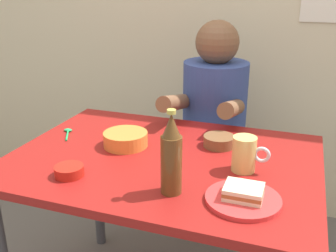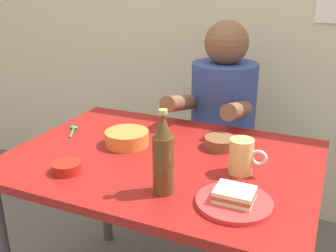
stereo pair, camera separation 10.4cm
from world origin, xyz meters
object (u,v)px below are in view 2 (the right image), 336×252
Objects in this scene: person_seated at (223,104)px; beer_bottle at (163,156)px; beer_mug at (242,156)px; sambal_bowl_red at (67,167)px; plate_orange at (234,202)px; sandwich at (235,195)px; stool at (219,178)px; dining_table at (163,179)px.

person_seated is 0.86m from beer_bottle.
sambal_bowl_red is (-0.53, -0.23, -0.04)m from beer_mug.
sambal_bowl_red is at bearing -176.98° from plate_orange.
sandwich is 1.15× the size of sambal_bowl_red.
beer_bottle is 0.36m from sambal_bowl_red.
beer_mug reaches higher than stool.
dining_table is 0.63m from person_seated.
plate_orange is (0.28, -0.83, -0.02)m from person_seated.
sandwich is 0.56m from sambal_bowl_red.
beer_mug is 1.31× the size of sambal_bowl_red.
beer_mug is at bearing 98.51° from sandwich.
beer_mug is 0.48× the size of beer_bottle.
sambal_bowl_red is at bearing -178.02° from beer_bottle.
stool is 0.97m from plate_orange.
beer_mug is at bearing -68.87° from stool.
person_seated is 7.49× the size of sambal_bowl_red.
sandwich is 0.42× the size of beer_bottle.
dining_table is 11.46× the size of sambal_bowl_red.
beer_mug is (0.25, -0.63, 0.03)m from person_seated.
plate_orange is 2.29× the size of sambal_bowl_red.
sambal_bowl_red is at bearing -108.20° from person_seated.
sandwich is at bearing -71.70° from stool.
beer_bottle is (0.11, -0.23, 0.21)m from dining_table.
sambal_bowl_red is (-0.28, -0.87, 0.41)m from stool.
stool is at bearing 86.02° from dining_table.
person_seated is at bearing 111.47° from beer_mug.
dining_table is 5.00× the size of plate_orange.
beer_mug is at bearing 49.56° from beer_bottle.
plate_orange reaches higher than stool.
person_seated is at bearing -90.00° from stool.
dining_table is 0.70m from stool.
sandwich is (-0.00, 0.00, 0.02)m from plate_orange.
stool is 1.00m from sambal_bowl_red.
beer_bottle is (-0.21, -0.02, 0.11)m from plate_orange.
beer_bottle reaches higher than plate_orange.
person_seated reaches higher than beer_mug.
person_seated reaches higher than beer_bottle.
stool is 2.05× the size of plate_orange.
beer_mug is (-0.03, 0.20, 0.03)m from sandwich.
dining_table is at bearing 177.16° from beer_mug.
person_seated is at bearing 71.80° from sambal_bowl_red.
sambal_bowl_red is at bearing -107.98° from stool.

